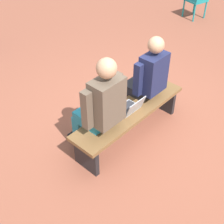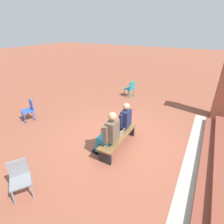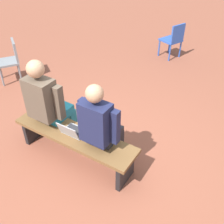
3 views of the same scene
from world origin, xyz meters
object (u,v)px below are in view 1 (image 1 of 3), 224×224
at_px(bench, 130,115).
at_px(person_student, 146,78).
at_px(laptop, 130,108).
at_px(person_adult, 100,106).

xyz_separation_m(bench, person_student, (-0.40, -0.07, 0.36)).
bearing_deg(bench, laptop, 51.71).
height_order(bench, person_adult, person_adult).
height_order(bench, person_student, person_student).
bearing_deg(bench, person_adult, -8.67).
relative_size(person_student, laptop, 4.21).
distance_m(bench, person_student, 0.55).
bearing_deg(laptop, person_adult, -10.30).
bearing_deg(person_student, laptop, 10.97).
height_order(person_student, laptop, person_student).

